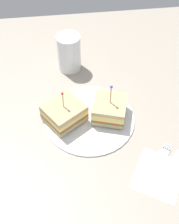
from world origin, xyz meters
TOP-DOWN VIEW (x-y plane):
  - ground_plane at (0.00, 0.00)cm, footprint 105.64×105.64cm
  - plate at (0.00, 0.00)cm, footprint 24.06×24.06cm
  - sandwich_half_front at (-5.30, -0.43)cm, footprint 10.54×10.71cm
  - sandwich_half_back at (6.54, -0.48)cm, footprint 12.43×12.18cm
  - drink_glass at (3.45, -21.56)cm, footprint 7.02×7.02cm
  - napkin at (-13.66, 18.61)cm, footprint 14.94×15.31cm
  - fork at (-15.24, 14.44)cm, footprint 10.00×10.54cm
  - knife at (-17.12, 17.13)cm, footprint 9.10×10.54cm

SIDE VIEW (x-z plane):
  - ground_plane at x=0.00cm, z-range -2.00..0.00cm
  - napkin at x=-13.66cm, z-range 0.00..0.15cm
  - fork at x=-15.24cm, z-range 0.00..0.35cm
  - knife at x=-17.12cm, z-range 0.00..0.35cm
  - plate at x=0.00cm, z-range 0.00..0.86cm
  - sandwich_half_front at x=-5.30cm, z-range -2.06..8.76cm
  - sandwich_half_back at x=6.54cm, z-range -1.60..8.41cm
  - drink_glass at x=3.45cm, z-range -0.70..10.75cm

